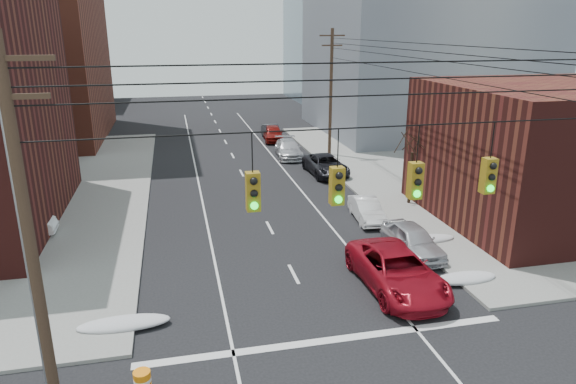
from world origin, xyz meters
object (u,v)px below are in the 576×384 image
parked_car_d (288,149)px  red_pickup (397,271)px  parked_car_c (326,165)px  parked_car_b (367,210)px  parked_car_a (413,240)px  construction_barrel (143,384)px  lot_car_a (15,225)px  lot_car_b (37,183)px  parked_car_e (273,133)px  parked_car_f (271,132)px

parked_car_d → red_pickup: bearing=-86.2°
parked_car_c → parked_car_b: bearing=-95.1°
parked_car_a → construction_barrel: 15.20m
parked_car_a → lot_car_a: parked_car_a is taller
parked_car_c → parked_car_d: bearing=102.1°
construction_barrel → lot_car_b: bearing=109.2°
parked_car_c → lot_car_a: bearing=-158.8°
parked_car_b → construction_barrel: size_ratio=4.18×
parked_car_c → lot_car_a: parked_car_c is taller
parked_car_d → parked_car_a: bearing=-80.3°
parked_car_a → parked_car_b: parked_car_a is taller
parked_car_a → lot_car_a: 21.21m
parked_car_b → parked_car_c: bearing=92.4°
red_pickup → parked_car_a: size_ratio=1.37×
parked_car_a → parked_car_d: (-1.60, 21.51, -0.02)m
parked_car_b → parked_car_d: (-1.10, 16.38, 0.10)m
lot_car_a → construction_barrel: size_ratio=4.35×
parked_car_b → lot_car_a: 19.73m
lot_car_a → lot_car_b: size_ratio=0.92×
parked_car_e → construction_barrel: size_ratio=4.86×
parked_car_c → lot_car_a: (-20.18, -8.77, 0.07)m
parked_car_e → parked_car_a: bearing=-80.8°
parked_car_b → lot_car_a: lot_car_a is taller
lot_car_a → parked_car_e: bearing=-41.7°
red_pickup → lot_car_b: 26.00m
parked_car_e → parked_car_f: (0.00, 1.06, -0.08)m
lot_car_a → construction_barrel: 16.28m
parked_car_b → lot_car_a: size_ratio=0.96×
parked_car_e → lot_car_b: (-19.32, -13.57, -0.01)m
parked_car_a → parked_car_c: 15.29m
red_pickup → parked_car_e: bearing=87.5°
red_pickup → lot_car_a: red_pickup is taller
parked_car_d → construction_barrel: bearing=-105.5°
red_pickup → construction_barrel: red_pickup is taller
construction_barrel → parked_car_d: bearing=69.1°
parked_car_c → lot_car_b: bearing=178.6°
red_pickup → parked_car_b: (1.81, 8.31, -0.21)m
parked_car_d → lot_car_a: size_ratio=1.25×
red_pickup → parked_car_f: 32.78m
lot_car_b → construction_barrel: size_ratio=4.75×
parked_car_d → construction_barrel: parked_car_d is taller
parked_car_c → parked_car_d: (-1.60, 6.22, -0.01)m
red_pickup → parked_car_f: bearing=87.5°
red_pickup → parked_car_e: (0.71, 31.72, -0.07)m
lot_car_a → parked_car_c: bearing=-68.0°
red_pickup → parked_car_a: red_pickup is taller
parked_car_a → construction_barrel: (-12.90, -8.04, -0.28)m
parked_car_d → parked_car_e: parked_car_e is taller
parked_car_a → lot_car_b: (-20.92, 14.96, 0.01)m
parked_car_b → lot_car_b: (-20.42, 9.84, 0.12)m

